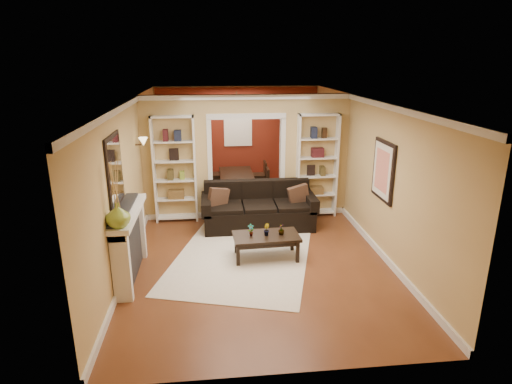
{
  "coord_description": "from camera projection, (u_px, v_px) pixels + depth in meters",
  "views": [
    {
      "loc": [
        -0.77,
        -7.96,
        3.43
      ],
      "look_at": [
        -0.0,
        -0.8,
        1.17
      ],
      "focal_mm": 30.0,
      "sensor_mm": 36.0,
      "label": 1
    }
  ],
  "objects": [
    {
      "name": "area_rug",
      "position": [
        242.0,
        256.0,
        7.71
      ],
      "size": [
        3.11,
        3.74,
        0.01
      ],
      "primitive_type": "cube",
      "rotation": [
        0.0,
        0.0,
        -0.28
      ],
      "color": "silver",
      "rests_on": "floor"
    },
    {
      "name": "bookshelf_right",
      "position": [
        317.0,
        166.0,
        9.44
      ],
      "size": [
        0.9,
        0.3,
        2.3
      ],
      "primitive_type": "cube",
      "color": "white",
      "rests_on": "floor"
    },
    {
      "name": "dining_chair_se",
      "position": [
        257.0,
        175.0,
        11.56
      ],
      "size": [
        0.46,
        0.46,
        0.8
      ],
      "primitive_type": "cube",
      "rotation": [
        0.0,
        0.0,
        -1.76
      ],
      "color": "black",
      "rests_on": "floor"
    },
    {
      "name": "wall_right",
      "position": [
        364.0,
        168.0,
        8.48
      ],
      "size": [
        0.0,
        8.0,
        8.0
      ],
      "primitive_type": "plane",
      "rotation": [
        1.57,
        0.0,
        -1.57
      ],
      "color": "tan",
      "rests_on": "ground"
    },
    {
      "name": "pillow_right",
      "position": [
        299.0,
        196.0,
        8.97
      ],
      "size": [
        0.44,
        0.2,
        0.43
      ],
      "primitive_type": "cube",
      "rotation": [
        0.0,
        0.0,
        0.19
      ],
      "color": "brown",
      "rests_on": "sofa"
    },
    {
      "name": "dining_table",
      "position": [
        238.0,
        183.0,
        11.26
      ],
      "size": [
        1.55,
        0.87,
        0.55
      ],
      "primitive_type": "imported",
      "rotation": [
        0.0,
        0.0,
        1.57
      ],
      "color": "black",
      "rests_on": "floor"
    },
    {
      "name": "wall_left",
      "position": [
        132.0,
        174.0,
        8.02
      ],
      "size": [
        0.0,
        8.0,
        8.0
      ],
      "primitive_type": "plane",
      "rotation": [
        1.57,
        0.0,
        1.57
      ],
      "color": "tan",
      "rests_on": "ground"
    },
    {
      "name": "partition_wall",
      "position": [
        246.0,
        157.0,
        9.39
      ],
      "size": [
        4.5,
        0.15,
        2.7
      ],
      "primitive_type": "cube",
      "color": "tan",
      "rests_on": "floor"
    },
    {
      "name": "mirror",
      "position": [
        115.0,
        171.0,
        6.46
      ],
      "size": [
        0.03,
        0.95,
        1.1
      ],
      "primitive_type": "cube",
      "color": "silver",
      "rests_on": "wall_left"
    },
    {
      "name": "wall_back",
      "position": [
        238.0,
        135.0,
        12.04
      ],
      "size": [
        8.0,
        0.0,
        8.0
      ],
      "primitive_type": "plane",
      "rotation": [
        1.57,
        0.0,
        0.0
      ],
      "color": "tan",
      "rests_on": "ground"
    },
    {
      "name": "plant_left",
      "position": [
        251.0,
        230.0,
        7.49
      ],
      "size": [
        0.13,
        0.11,
        0.22
      ],
      "primitive_type": "imported",
      "rotation": [
        0.0,
        0.0,
        0.27
      ],
      "color": "#336626",
      "rests_on": "coffee_table"
    },
    {
      "name": "plant_right",
      "position": [
        281.0,
        229.0,
        7.55
      ],
      "size": [
        0.15,
        0.15,
        0.19
      ],
      "primitive_type": "imported",
      "rotation": [
        0.0,
        0.0,
        4.15
      ],
      "color": "#336626",
      "rests_on": "coffee_table"
    },
    {
      "name": "fireplace",
      "position": [
        131.0,
        244.0,
        6.84
      ],
      "size": [
        0.32,
        1.7,
        1.16
      ],
      "primitive_type": "cube",
      "color": "white",
      "rests_on": "floor"
    },
    {
      "name": "dining_chair_nw",
      "position": [
        217.0,
        183.0,
        10.89
      ],
      "size": [
        0.42,
        0.42,
        0.76
      ],
      "primitive_type": "cube",
      "rotation": [
        0.0,
        0.0,
        1.44
      ],
      "color": "black",
      "rests_on": "floor"
    },
    {
      "name": "red_back_panel",
      "position": [
        238.0,
        137.0,
        12.02
      ],
      "size": [
        4.44,
        0.04,
        2.64
      ],
      "primitive_type": "cube",
      "color": "maroon",
      "rests_on": "floor"
    },
    {
      "name": "bookshelf_left",
      "position": [
        175.0,
        170.0,
        9.13
      ],
      "size": [
        0.9,
        0.3,
        2.3
      ],
      "primitive_type": "cube",
      "color": "white",
      "rests_on": "floor"
    },
    {
      "name": "framed_art",
      "position": [
        383.0,
        171.0,
        7.47
      ],
      "size": [
        0.04,
        0.85,
        1.05
      ],
      "primitive_type": "cube",
      "color": "black",
      "rests_on": "wall_right"
    },
    {
      "name": "wall_sconce",
      "position": [
        140.0,
        143.0,
        8.41
      ],
      "size": [
        0.18,
        0.18,
        0.22
      ],
      "primitive_type": "cube",
      "color": "#FFE0A5",
      "rests_on": "wall_left"
    },
    {
      "name": "ceiling",
      "position": [
        251.0,
        100.0,
        7.85
      ],
      "size": [
        8.0,
        8.0,
        0.0
      ],
      "primitive_type": "plane",
      "rotation": [
        3.14,
        0.0,
        0.0
      ],
      "color": "white",
      "rests_on": "ground"
    },
    {
      "name": "dining_chair_sw",
      "position": [
        216.0,
        175.0,
        11.44
      ],
      "size": [
        0.53,
        0.53,
        0.88
      ],
      "primitive_type": "cube",
      "rotation": [
        0.0,
        0.0,
        1.8
      ],
      "color": "black",
      "rests_on": "floor"
    },
    {
      "name": "pillow_left",
      "position": [
        218.0,
        199.0,
        8.8
      ],
      "size": [
        0.43,
        0.3,
        0.43
      ],
      "primitive_type": "cube",
      "rotation": [
        0.0,
        0.0,
        0.47
      ],
      "color": "brown",
      "rests_on": "sofa"
    },
    {
      "name": "plant_center",
      "position": [
        266.0,
        230.0,
        7.52
      ],
      "size": [
        0.11,
        0.12,
        0.21
      ],
      "primitive_type": "imported",
      "rotation": [
        0.0,
        0.0,
        1.68
      ],
      "color": "#336626",
      "rests_on": "coffee_table"
    },
    {
      "name": "sofa",
      "position": [
        259.0,
        206.0,
        8.96
      ],
      "size": [
        2.38,
        1.03,
        0.93
      ],
      "primitive_type": "cube",
      "color": "black",
      "rests_on": "floor"
    },
    {
      "name": "wall_front",
      "position": [
        289.0,
        267.0,
        4.45
      ],
      "size": [
        8.0,
        0.0,
        8.0
      ],
      "primitive_type": "plane",
      "rotation": [
        -1.57,
        0.0,
        0.0
      ],
      "color": "tan",
      "rests_on": "ground"
    },
    {
      "name": "floor",
      "position": [
        252.0,
        235.0,
        8.65
      ],
      "size": [
        8.0,
        8.0,
        0.0
      ],
      "primitive_type": "plane",
      "color": "brown",
      "rests_on": "ground"
    },
    {
      "name": "vase",
      "position": [
        118.0,
        215.0,
        5.95
      ],
      "size": [
        0.41,
        0.41,
        0.35
      ],
      "primitive_type": "imported",
      "rotation": [
        0.0,
        0.0,
        0.23
      ],
      "color": "olive",
      "rests_on": "fireplace"
    },
    {
      "name": "chandelier",
      "position": [
        241.0,
        117.0,
        10.61
      ],
      "size": [
        0.5,
        0.5,
        0.3
      ],
      "primitive_type": "cube",
      "color": "#39281A",
      "rests_on": "ceiling"
    },
    {
      "name": "dining_chair_ne",
      "position": [
        260.0,
        182.0,
        11.0
      ],
      "size": [
        0.43,
        0.43,
        0.76
      ],
      "primitive_type": "cube",
      "rotation": [
        0.0,
        0.0,
        -1.43
      ],
      "color": "black",
      "rests_on": "floor"
    },
    {
      "name": "coffee_table",
      "position": [
        266.0,
        246.0,
        7.61
      ],
      "size": [
        1.19,
        0.69,
        0.44
      ],
      "primitive_type": "cube",
      "rotation": [
        0.0,
        0.0,
        0.05
      ],
      "color": "black",
      "rests_on": "floor"
    },
    {
      "name": "dining_window",
      "position": [
        238.0,
        129.0,
        11.92
      ],
      "size": [
        0.78,
        0.03,
        0.98
      ],
      "primitive_type": "cube",
      "color": "#8CA5CC",
      "rests_on": "wall_back"
    }
  ]
}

